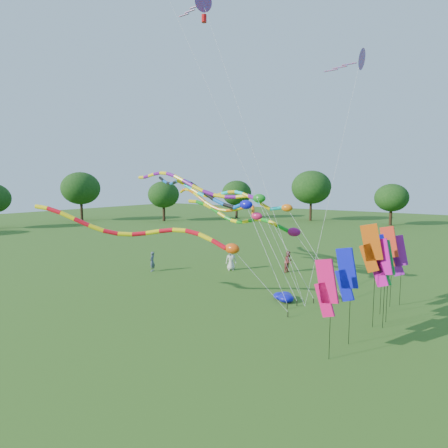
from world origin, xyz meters
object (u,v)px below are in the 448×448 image
Objects in this scene: tube_kite_red at (157,233)px; person_a at (231,260)px; tube_kite_orange at (225,205)px; blue_nylon_heap at (280,296)px; person_c at (289,262)px; person_b at (152,262)px.

person_a is at bearing 76.45° from tube_kite_red.
tube_kite_orange is at bearing -101.59° from person_a.
tube_kite_orange is at bearing 67.54° from tube_kite_red.
tube_kite_orange is 5.96m from person_a.
person_c reaches higher than blue_nylon_heap.
person_a reaches higher than blue_nylon_heap.
tube_kite_red is at bearing 25.56° from person_b.
tube_kite_red is 12.97m from person_c.
person_c reaches higher than person_b.
tube_kite_orange is 7.69m from blue_nylon_heap.
person_a is at bearing 134.82° from tube_kite_orange.
tube_kite_red is 7.07m from tube_kite_orange.
blue_nylon_heap is 11.98m from person_b.
tube_kite_red reaches higher than blue_nylon_heap.
blue_nylon_heap is at bearing 22.97° from tube_kite_red.
tube_kite_orange is 6.97× the size of person_a.
blue_nylon_heap is at bearing -73.42° from person_a.
person_a is 1.08× the size of person_b.
tube_kite_red is 7.57× the size of person_c.
person_b reaches higher than blue_nylon_heap.
blue_nylon_heap is 8.44m from person_a.
tube_kite_orange reaches higher than tube_kite_red.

